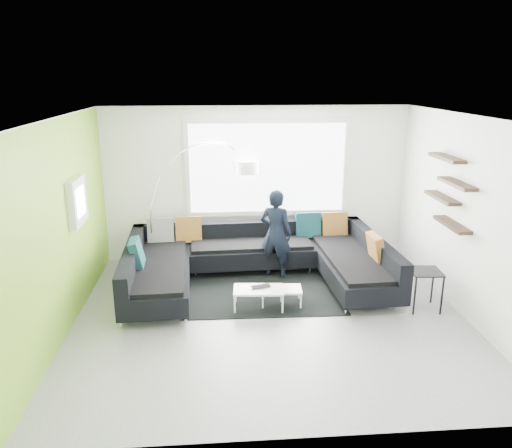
{
  "coord_description": "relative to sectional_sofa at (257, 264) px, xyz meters",
  "views": [
    {
      "loc": [
        -0.71,
        -6.41,
        3.32
      ],
      "look_at": [
        -0.13,
        0.9,
        1.12
      ],
      "focal_mm": 35.0,
      "sensor_mm": 36.0,
      "label": 1
    }
  ],
  "objects": [
    {
      "name": "rug",
      "position": [
        0.06,
        -0.25,
        -0.39
      ],
      "size": [
        2.47,
        1.82,
        0.01
      ],
      "primitive_type": "cube",
      "rotation": [
        0.0,
        0.0,
        -0.02
      ],
      "color": "black",
      "rests_on": "ground"
    },
    {
      "name": "person",
      "position": [
        0.35,
        0.42,
        0.37
      ],
      "size": [
        0.83,
        0.78,
        1.51
      ],
      "primitive_type": "imported",
      "rotation": [
        0.0,
        0.0,
        2.71
      ],
      "color": "black",
      "rests_on": "ground"
    },
    {
      "name": "ground",
      "position": [
        0.1,
        -1.08,
        -0.39
      ],
      "size": [
        5.5,
        5.5,
        0.0
      ],
      "primitive_type": "plane",
      "color": "slate",
      "rests_on": "ground"
    },
    {
      "name": "laptop",
      "position": [
        0.01,
        -0.78,
        -0.07
      ],
      "size": [
        0.38,
        0.33,
        0.02
      ],
      "primitive_type": "imported",
      "rotation": [
        0.0,
        0.0,
        0.25
      ],
      "color": "black",
      "rests_on": "coffee_table"
    },
    {
      "name": "arc_lamp",
      "position": [
        -1.77,
        0.93,
        0.71
      ],
      "size": [
        2.22,
        1.38,
        2.19
      ],
      "primitive_type": null,
      "rotation": [
        0.0,
        0.0,
        0.24
      ],
      "color": "silver",
      "rests_on": "ground"
    },
    {
      "name": "room_shell",
      "position": [
        0.14,
        -0.87,
        1.42
      ],
      "size": [
        5.54,
        5.04,
        2.82
      ],
      "color": "white",
      "rests_on": "ground"
    },
    {
      "name": "coffee_table",
      "position": [
        0.14,
        -0.74,
        -0.24
      ],
      "size": [
        0.98,
        0.62,
        0.31
      ],
      "primitive_type": "cube",
      "rotation": [
        0.0,
        0.0,
        -0.07
      ],
      "color": "white",
      "rests_on": "ground"
    },
    {
      "name": "side_table",
      "position": [
        2.37,
        -1.0,
        -0.09
      ],
      "size": [
        0.46,
        0.46,
        0.6
      ],
      "primitive_type": "cube",
      "rotation": [
        0.0,
        0.0,
        -0.07
      ],
      "color": "black",
      "rests_on": "ground"
    },
    {
      "name": "sectional_sofa",
      "position": [
        0.0,
        0.0,
        0.0
      ],
      "size": [
        4.23,
        2.73,
        0.89
      ],
      "rotation": [
        0.0,
        0.0,
        0.05
      ],
      "color": "black",
      "rests_on": "ground"
    }
  ]
}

